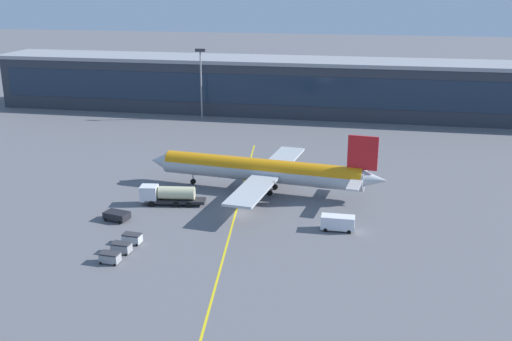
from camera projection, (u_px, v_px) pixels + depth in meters
ground_plane at (242, 214)px, 95.51m from camera, size 700.00×700.00×0.00m
apron_lead_in_line at (237, 209)px, 97.63m from camera, size 10.25×79.42×0.01m
terminal_building at (297, 86)px, 166.94m from camera, size 176.53×18.43×15.27m
main_airliner at (262, 170)px, 104.52m from camera, size 43.65×34.76×11.57m
fuel_tanker at (168, 195)px, 99.02m from camera, size 11.04×3.96×3.25m
crew_van at (339, 222)px, 88.78m from camera, size 5.00×2.14×2.30m
pushback_tug at (117, 215)px, 92.63m from camera, size 4.21×3.07×1.40m
baggage_cart_0 at (110, 257)px, 78.60m from camera, size 2.76×1.80×1.48m
baggage_cart_1 at (121, 248)px, 81.54m from camera, size 2.76×1.80×1.48m
baggage_cart_2 at (132, 238)px, 84.48m from camera, size 2.76×1.80×1.48m
apron_light_mast_0 at (201, 77)px, 159.19m from camera, size 2.80×0.50×18.85m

